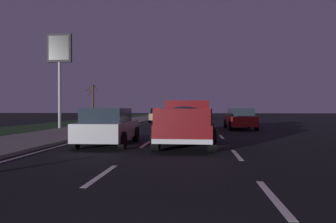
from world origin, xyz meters
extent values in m
plane|color=black|center=(27.00, 0.00, 0.00)|extent=(144.00, 144.00, 0.00)
cube|color=slate|center=(27.00, 7.45, 0.06)|extent=(108.00, 4.00, 0.12)
cube|color=#1E3819|center=(27.00, 12.45, 0.00)|extent=(108.00, 6.00, 0.01)
cube|color=silver|center=(3.97, -1.75, 0.00)|extent=(2.40, 0.14, 0.01)
cube|color=silver|center=(9.02, -1.75, 0.00)|extent=(2.40, 0.14, 0.01)
cube|color=silver|center=(15.74, -1.75, 0.00)|extent=(2.40, 0.14, 0.01)
cube|color=silver|center=(21.81, -1.75, 0.00)|extent=(2.40, 0.14, 0.01)
cube|color=silver|center=(27.13, -1.75, 0.00)|extent=(2.40, 0.14, 0.01)
cube|color=silver|center=(33.36, -1.75, 0.00)|extent=(2.40, 0.14, 0.01)
cube|color=silver|center=(38.40, -1.75, 0.00)|extent=(2.40, 0.14, 0.01)
cube|color=silver|center=(44.07, -1.75, 0.00)|extent=(2.40, 0.14, 0.01)
cube|color=silver|center=(50.93, -1.75, 0.00)|extent=(2.40, 0.14, 0.01)
cube|color=silver|center=(56.38, -1.75, 0.00)|extent=(2.40, 0.14, 0.01)
cube|color=silver|center=(62.41, -1.75, 0.00)|extent=(2.40, 0.14, 0.01)
cube|color=silver|center=(67.47, -1.75, 0.00)|extent=(2.40, 0.14, 0.01)
cube|color=silver|center=(73.12, -1.75, 0.00)|extent=(2.40, 0.14, 0.01)
cube|color=silver|center=(79.80, -1.75, 0.00)|extent=(2.40, 0.14, 0.01)
cube|color=silver|center=(5.50, 1.75, 0.00)|extent=(2.40, 0.14, 0.01)
cube|color=silver|center=(11.75, 1.75, 0.00)|extent=(2.40, 0.14, 0.01)
cube|color=silver|center=(17.12, 1.75, 0.00)|extent=(2.40, 0.14, 0.01)
cube|color=silver|center=(23.64, 1.75, 0.00)|extent=(2.40, 0.14, 0.01)
cube|color=silver|center=(29.32, 1.75, 0.00)|extent=(2.40, 0.14, 0.01)
cube|color=silver|center=(35.19, 1.75, 0.00)|extent=(2.40, 0.14, 0.01)
cube|color=silver|center=(41.80, 1.75, 0.00)|extent=(2.40, 0.14, 0.01)
cube|color=silver|center=(47.98, 1.75, 0.00)|extent=(2.40, 0.14, 0.01)
cube|color=silver|center=(54.40, 1.75, 0.00)|extent=(2.40, 0.14, 0.01)
cube|color=silver|center=(59.59, 1.75, 0.00)|extent=(2.40, 0.14, 0.01)
cube|color=silver|center=(66.37, 1.75, 0.00)|extent=(2.40, 0.14, 0.01)
cube|color=silver|center=(72.16, 1.75, 0.00)|extent=(2.40, 0.14, 0.01)
cube|color=silver|center=(77.44, 1.75, 0.00)|extent=(2.40, 0.14, 0.01)
cube|color=silver|center=(27.00, 5.15, 0.00)|extent=(108.00, 0.14, 0.01)
cube|color=maroon|center=(11.40, 0.00, 0.67)|extent=(5.44, 2.11, 0.60)
cube|color=maroon|center=(12.59, -0.02, 1.42)|extent=(2.20, 1.88, 0.90)
cube|color=#1E2833|center=(11.54, 0.00, 1.47)|extent=(0.07, 1.44, 0.50)
cube|color=maroon|center=(10.34, 0.96, 1.25)|extent=(3.02, 0.14, 0.56)
cube|color=maroon|center=(10.30, -0.92, 1.25)|extent=(3.02, 0.14, 0.56)
cube|color=maroon|center=(8.74, 0.05, 1.25)|extent=(0.12, 1.88, 0.56)
cube|color=silver|center=(8.74, 0.05, 0.45)|extent=(0.16, 2.00, 0.16)
cube|color=red|center=(8.77, 0.85, 1.45)|extent=(0.06, 0.14, 0.20)
cube|color=red|center=(8.73, -0.75, 1.45)|extent=(0.06, 0.14, 0.20)
ellipsoid|color=#232833|center=(10.32, 0.02, 1.29)|extent=(2.62, 1.57, 0.64)
sphere|color=silver|center=(10.83, 0.37, 1.15)|extent=(0.40, 0.40, 0.40)
sphere|color=beige|center=(9.71, -0.27, 1.13)|extent=(0.34, 0.34, 0.34)
cylinder|color=black|center=(13.20, 0.96, 0.42)|extent=(0.84, 0.28, 0.84)
cylinder|color=black|center=(13.16, -1.03, 0.42)|extent=(0.84, 0.28, 0.84)
cylinder|color=black|center=(9.64, 1.03, 0.42)|extent=(0.84, 0.28, 0.84)
cylinder|color=black|center=(9.60, -0.96, 0.42)|extent=(0.84, 0.28, 0.84)
cube|color=silver|center=(18.84, -0.22, 0.63)|extent=(4.42, 1.85, 0.70)
cube|color=#1E2833|center=(18.59, -0.22, 1.26)|extent=(2.48, 1.61, 0.56)
cylinder|color=black|center=(20.35, 0.67, 0.34)|extent=(0.68, 0.22, 0.68)
cylinder|color=black|center=(20.33, -1.13, 0.34)|extent=(0.68, 0.22, 0.68)
cylinder|color=black|center=(17.35, 0.70, 0.34)|extent=(0.68, 0.22, 0.68)
cylinder|color=black|center=(17.34, -1.10, 0.34)|extent=(0.68, 0.22, 0.68)
cube|color=red|center=(16.69, -0.20, 0.68)|extent=(0.10, 1.51, 0.10)
cube|color=maroon|center=(22.18, -3.58, 0.63)|extent=(4.44, 1.90, 0.70)
cube|color=#1E2833|center=(21.93, -3.59, 1.26)|extent=(2.50, 1.64, 0.56)
cylinder|color=black|center=(23.66, -2.65, 0.34)|extent=(0.68, 0.22, 0.68)
cylinder|color=black|center=(23.70, -4.45, 0.34)|extent=(0.68, 0.22, 0.68)
cylinder|color=black|center=(20.67, -2.72, 0.34)|extent=(0.68, 0.22, 0.68)
cylinder|color=black|center=(20.71, -4.52, 0.34)|extent=(0.68, 0.22, 0.68)
cube|color=red|center=(20.03, -3.64, 0.68)|extent=(0.12, 1.51, 0.10)
cube|color=#B2B5BA|center=(11.43, 3.26, 0.63)|extent=(4.45, 1.91, 0.70)
cube|color=#1E2833|center=(11.18, 3.26, 1.26)|extent=(2.50, 1.65, 0.56)
cylinder|color=black|center=(12.90, 4.20, 0.34)|extent=(0.68, 0.22, 0.68)
cylinder|color=black|center=(12.95, 2.40, 0.34)|extent=(0.68, 0.22, 0.68)
cylinder|color=black|center=(9.91, 4.12, 0.34)|extent=(0.68, 0.22, 0.68)
cylinder|color=black|center=(9.96, 2.32, 0.34)|extent=(0.68, 0.22, 0.68)
cube|color=red|center=(9.28, 3.21, 0.68)|extent=(0.12, 1.51, 0.10)
cube|color=#9E845B|center=(33.45, 3.69, 0.63)|extent=(4.42, 1.85, 0.70)
cube|color=#1E2833|center=(33.20, 3.69, 1.26)|extent=(2.48, 1.61, 0.56)
cylinder|color=black|center=(34.95, 4.57, 0.34)|extent=(0.68, 0.22, 0.68)
cylinder|color=black|center=(34.93, 2.77, 0.34)|extent=(0.68, 0.22, 0.68)
cylinder|color=black|center=(31.96, 4.61, 0.34)|extent=(0.68, 0.22, 0.68)
cylinder|color=black|center=(31.94, 2.81, 0.34)|extent=(0.68, 0.22, 0.68)
cube|color=red|center=(31.30, 3.71, 0.68)|extent=(0.10, 1.51, 0.10)
cylinder|color=#99999E|center=(22.15, 10.18, 3.65)|extent=(0.24, 0.24, 7.30)
cube|color=black|center=(22.15, 10.18, 6.20)|extent=(0.24, 1.90, 2.20)
cube|color=black|center=(22.02, 10.18, 6.20)|extent=(0.04, 1.60, 1.87)
cylinder|color=#423323|center=(37.66, 12.74, 2.26)|extent=(0.28, 0.28, 4.51)
cylinder|color=#423323|center=(37.82, 12.46, 4.14)|extent=(0.40, 0.65, 0.99)
cylinder|color=#423323|center=(38.11, 13.18, 3.80)|extent=(0.93, 1.02, 1.34)
cylinder|color=#423323|center=(37.45, 13.15, 4.10)|extent=(0.45, 0.91, 0.89)
camera|label=1|loc=(-1.65, -0.45, 1.54)|focal=34.07mm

